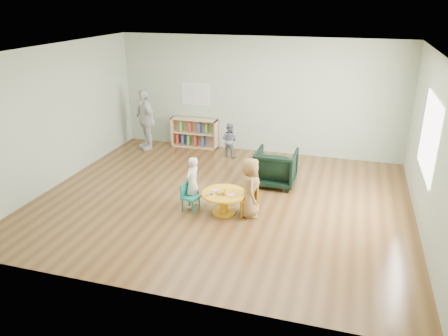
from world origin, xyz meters
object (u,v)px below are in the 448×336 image
(bookshelf, at_px, (194,133))
(adult_caretaker, at_px, (145,120))
(activity_table, at_px, (224,199))
(kid_chair_right, at_px, (251,197))
(armchair, at_px, (276,168))
(child_left, at_px, (192,183))
(toddler, at_px, (229,140))
(kid_chair_left, at_px, (189,196))
(child_right, at_px, (250,188))

(bookshelf, bearing_deg, adult_caretaker, -155.69)
(activity_table, bearing_deg, kid_chair_right, 11.56)
(armchair, distance_m, child_left, 1.94)
(armchair, relative_size, toddler, 0.98)
(child_left, xyz_separation_m, toddler, (-0.10, 2.82, -0.07))
(toddler, bearing_deg, kid_chair_left, 104.76)
(toddler, relative_size, adult_caretaker, 0.55)
(bookshelf, bearing_deg, child_left, -70.42)
(child_left, xyz_separation_m, child_right, (1.10, -0.04, 0.06))
(activity_table, height_order, kid_chair_right, kid_chair_right)
(armchair, xyz_separation_m, toddler, (-1.38, 1.37, 0.04))
(kid_chair_right, relative_size, bookshelf, 0.51)
(kid_chair_right, bearing_deg, toddler, 6.49)
(bookshelf, distance_m, child_left, 3.51)
(armchair, xyz_separation_m, adult_caretaker, (-3.58, 1.34, 0.39))
(kid_chair_right, height_order, armchair, armchair)
(activity_table, height_order, armchair, armchair)
(kid_chair_left, relative_size, adult_caretaker, 0.34)
(toddler, bearing_deg, bookshelf, -10.93)
(child_left, height_order, adult_caretaker, adult_caretaker)
(activity_table, height_order, child_left, child_left)
(activity_table, xyz_separation_m, bookshelf, (-1.80, 3.37, 0.09))
(activity_table, relative_size, toddler, 0.94)
(kid_chair_right, height_order, bookshelf, bookshelf)
(bookshelf, height_order, armchair, armchair)
(activity_table, relative_size, kid_chair_right, 1.30)
(kid_chair_left, xyz_separation_m, adult_caretaker, (-2.27, 2.93, 0.49))
(bookshelf, height_order, child_right, child_right)
(armchair, xyz_separation_m, child_left, (-1.28, -1.45, 0.11))
(kid_chair_right, xyz_separation_m, child_left, (-1.10, -0.03, 0.16))
(kid_chair_left, relative_size, bookshelf, 0.43)
(activity_table, bearing_deg, toddler, 104.06)
(kid_chair_left, xyz_separation_m, kid_chair_right, (1.13, 0.16, 0.05))
(kid_chair_left, height_order, kid_chair_right, kid_chair_right)
(kid_chair_left, relative_size, armchair, 0.62)
(kid_chair_left, bearing_deg, bookshelf, -149.79)
(child_left, xyz_separation_m, adult_caretaker, (-2.30, 2.80, 0.27))
(child_right, bearing_deg, kid_chair_right, -21.64)
(toddler, bearing_deg, child_left, 105.28)
(activity_table, distance_m, armchair, 1.66)
(activity_table, height_order, adult_caretaker, adult_caretaker)
(armchair, height_order, toddler, toddler)
(kid_chair_right, xyz_separation_m, armchair, (0.18, 1.42, 0.05))
(toddler, xyz_separation_m, adult_caretaker, (-2.20, -0.02, 0.34))
(child_left, relative_size, adult_caretaker, 0.64)
(activity_table, relative_size, armchair, 0.96)
(adult_caretaker, bearing_deg, child_left, -13.30)
(activity_table, distance_m, kid_chair_right, 0.49)
(activity_table, relative_size, kid_chair_left, 1.54)
(activity_table, distance_m, toddler, 2.98)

